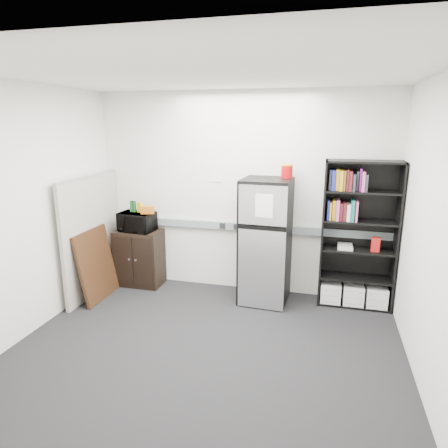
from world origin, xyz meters
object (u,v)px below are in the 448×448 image
bookshelf (358,237)px  refrigerator (265,241)px  microwave (137,222)px  cabinet (139,258)px  cubicle_partition (92,236)px

bookshelf → refrigerator: bearing=-172.8°
microwave → cabinet: bearing=95.2°
cabinet → refrigerator: bearing=-2.5°
cabinet → refrigerator: 1.87m
bookshelf → cabinet: bearing=-178.8°
refrigerator → cabinet: bearing=-179.5°
cubicle_partition → refrigerator: (2.29, 0.34, -0.01)m
cubicle_partition → cabinet: bearing=42.1°
cabinet → refrigerator: (1.82, -0.08, 0.40)m
cubicle_partition → refrigerator: size_ratio=1.01×
cabinet → cubicle_partition: bearing=-137.9°
cubicle_partition → refrigerator: bearing=8.5°
microwave → refrigerator: refrigerator is taller
bookshelf → microwave: bearing=-178.4°
cubicle_partition → microwave: (0.47, 0.40, 0.13)m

